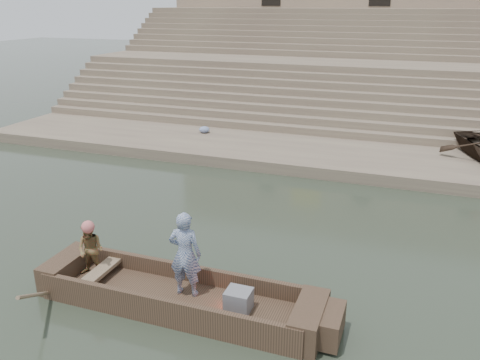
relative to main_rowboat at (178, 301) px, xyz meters
The scene contains 12 objects.
ground 3.64m from the main_rowboat, 34.25° to the left, with size 120.00×120.00×0.00m, color #263024.
lower_landing 10.49m from the main_rowboat, 73.34° to the left, with size 32.00×4.00×0.40m, color gray.
mid_landing 17.85m from the main_rowboat, 80.28° to the left, with size 32.00×3.00×2.80m, color gray.
upper_landing 24.85m from the main_rowboat, 83.02° to the left, with size 32.00×3.00×5.20m, color gray.
ghat_steps 19.54m from the main_rowboat, 81.12° to the left, with size 32.00×11.00×5.20m.
building_wall 29.22m from the main_rowboat, 83.98° to the left, with size 32.00×5.07×11.20m.
main_rowboat is the anchor object (origin of this frame).
rowboat_trim 0.28m from the main_rowboat, ahead, with size 6.04×2.63×1.82m.
standing_man 0.98m from the main_rowboat, 53.63° to the left, with size 0.62×0.41×1.71m, color navy.
rowing_man 2.12m from the main_rowboat, behind, with size 0.56×0.44×1.15m, color #297D38.
television 1.27m from the main_rowboat, ahead, with size 0.46×0.42×0.40m.
cloth_bundles 11.18m from the main_rowboat, 70.27° to the left, with size 13.83×2.13×0.26m.
Camera 1 is at (0.86, -9.19, 5.52)m, focal length 36.63 mm.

